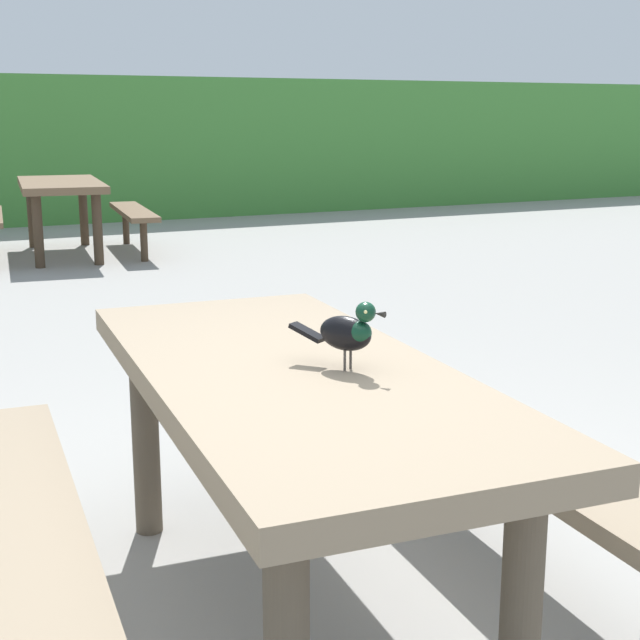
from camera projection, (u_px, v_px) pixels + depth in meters
The scene contains 3 objects.
picnic_table_foreground at pixel (292, 431), 2.45m from camera, with size 1.80×1.85×0.74m.
bird_grackle at pixel (349, 331), 2.34m from camera, with size 0.17×0.26×0.18m.
picnic_table_mid_left at pixel (61, 200), 9.02m from camera, with size 1.86×1.89×0.74m.
Camera 1 is at (-0.94, -1.87, 1.39)m, focal length 51.34 mm.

